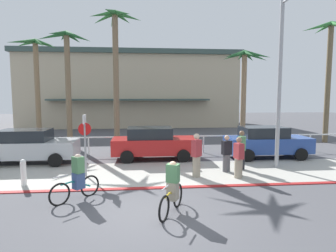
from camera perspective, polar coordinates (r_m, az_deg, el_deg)
The scene contains 22 objects.
ground_plane at distance 18.15m, azimuth -4.26°, elevation -4.62°, with size 80.00×80.00×0.00m, color #4C4C51.
sidewalk_strip at distance 12.49m, azimuth -3.69°, elevation -9.39°, with size 44.00×4.00×0.02m, color #ADAAA0.
curb_paint at distance 10.57m, azimuth -3.36°, elevation -12.20°, with size 44.00×0.24×0.03m, color maroon.
building_backdrop at distance 34.69m, azimuth -7.32°, elevation 7.15°, with size 23.82×11.05×8.20m.
rail_fence at distance 16.53m, azimuth -4.17°, elevation -2.72°, with size 24.32×0.08×1.04m.
stop_sign_bike_lane at distance 12.16m, azimuth -16.20°, elevation -2.01°, with size 0.52×0.56×2.56m.
bollard_1 at distance 11.96m, azimuth -26.82°, elevation -8.20°, with size 0.20×0.20×1.00m.
streetlight_curb at distance 13.80m, azimuth 21.81°, elevation 9.53°, with size 0.24×2.54×7.50m.
palm_tree_0 at distance 23.12m, azimuth -24.86°, elevation 11.02°, with size 2.99×3.76×7.43m.
palm_tree_1 at distance 20.22m, azimuth -19.45°, elevation 11.66°, with size 3.45×2.87×7.56m.
palm_tree_2 at distance 18.63m, azimuth -10.45°, elevation 15.04°, with size 3.19×3.64×8.58m.
palm_tree_3 at distance 20.97m, azimuth 15.03°, elevation 10.28°, with size 3.10×3.04×6.51m.
palm_tree_4 at distance 23.74m, azimuth 29.57°, elevation 12.42°, with size 3.64×3.28×8.54m.
car_silver_1 at distance 15.69m, azimuth -25.81°, elevation -3.62°, with size 4.40×2.02×1.69m.
car_red_2 at distance 15.11m, azimuth -2.90°, elevation -3.38°, with size 4.40×2.02×1.69m.
car_blue_3 at distance 16.34m, azimuth 18.96°, elevation -3.00°, with size 4.40×2.02×1.69m.
cyclist_yellow_0 at distance 8.32m, azimuth 0.87°, elevation -12.32°, with size 0.87×1.65×1.50m.
cyclist_teal_1 at distance 9.73m, azimuth -17.63°, elevation -9.89°, with size 1.33×1.33×1.50m.
pedestrian_0 at distance 12.82m, azimuth 11.57°, elevation -5.72°, with size 0.45×0.39×1.63m.
pedestrian_1 at distance 11.95m, azimuth 13.87°, elevation -6.47°, with size 0.38×0.45×1.68m.
pedestrian_2 at distance 13.36m, azimuth 14.38°, elevation -4.96°, with size 0.46×0.47×1.78m.
pedestrian_3 at distance 11.79m, azimuth 5.69°, elevation -6.15°, with size 0.47×0.46×1.81m.
Camera 1 is at (-0.35, -7.85, 3.28)m, focal length 30.64 mm.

